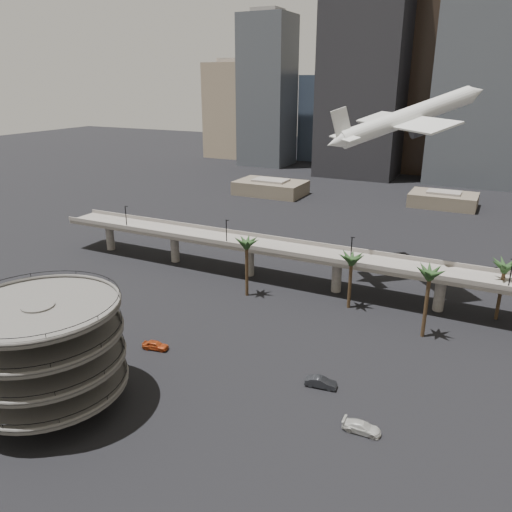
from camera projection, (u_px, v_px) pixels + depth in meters
The scene contains 10 objects.
ground at pixel (142, 415), 71.20m from camera, with size 700.00×700.00×0.00m, color black.
parking_ramp at pixel (44, 347), 70.02m from camera, with size 22.20×22.20×17.35m.
overpass at pixel (292, 253), 115.09m from camera, with size 130.00×9.30×14.70m.
palm_trees at pixel (378, 262), 98.36m from camera, with size 54.40×18.40×14.00m.
low_buildings at pixel (398, 199), 187.25m from camera, with size 135.00×27.50×6.80m.
skyline at pixel (458, 81), 232.93m from camera, with size 269.00×86.00×121.41m.
airborne_jet at pixel (406, 118), 108.69m from camera, with size 31.14×29.77×14.79m.
car_a at pixel (155, 345), 88.35m from camera, with size 1.89×4.70×1.60m, color #B14219.
car_b at pixel (321, 382), 77.47m from camera, with size 1.73×4.96×1.63m, color #222428.
car_c at pixel (362, 427), 67.56m from camera, with size 2.13×5.25×1.52m, color silver.
Camera 1 is at (41.25, -45.88, 45.25)m, focal length 35.00 mm.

